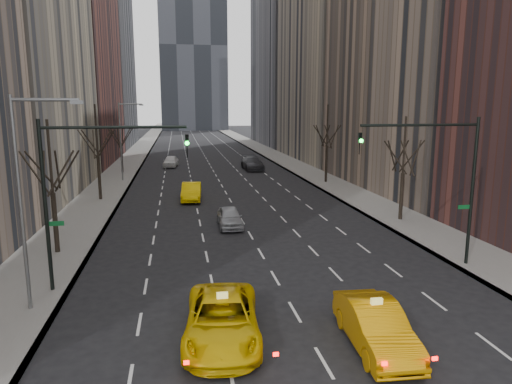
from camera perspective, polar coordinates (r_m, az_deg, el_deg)
name	(u,v)px	position (r m, az deg, el deg)	size (l,w,h in m)	color
sidewalk_left	(133,158)	(80.55, -15.11, 4.15)	(4.50, 320.00, 0.15)	slate
sidewalk_right	(274,155)	(81.98, 2.24, 4.62)	(4.50, 320.00, 0.15)	slate
bld_left_far	(60,16)	(78.70, -23.34, 19.57)	(14.00, 28.00, 44.00)	brown
bld_left_deep	(92,3)	(109.16, -19.82, 21.32)	(14.00, 30.00, 60.00)	slate
bld_right_far	(339,3)	(79.95, 10.38, 22.26)	(14.00, 28.00, 50.00)	tan
bld_right_deep	(292,14)	(109.87, 4.52, 21.28)	(14.00, 30.00, 58.00)	slate
tree_lw_b	(53,193)	(29.10, -24.05, -0.11)	(3.36, 3.50, 7.82)	black
tree_lw_c	(98,158)	(44.58, -19.14, 4.08)	(3.36, 3.50, 8.74)	black
tree_lw_d	(121,146)	(62.37, -16.51, 5.50)	(3.36, 3.50, 7.36)	black
tree_rw_b	(403,173)	(36.23, 17.87, 2.26)	(3.36, 3.50, 7.82)	black
tree_rw_c	(327,148)	(52.69, 8.83, 5.47)	(3.36, 3.50, 8.74)	black
traffic_mast_left	(82,177)	(22.40, -20.91, 1.74)	(6.69, 0.39, 8.00)	black
traffic_mast_right	(445,168)	(25.97, 22.58, 2.76)	(6.69, 0.39, 8.00)	black
streetlight_near	(28,183)	(20.88, -26.62, 1.07)	(2.83, 0.22, 9.00)	slate
streetlight_far	(123,133)	(55.16, -16.24, 7.05)	(2.83, 0.22, 9.00)	slate
taxi_suv	(222,319)	(17.82, -4.25, -15.55)	(2.74, 5.95, 1.65)	#EABE04
taxi_sedan	(375,326)	(17.82, 14.69, -15.86)	(1.77, 5.08, 1.67)	orange
silver_sedan_ahead	(230,217)	(33.40, -3.30, -3.16)	(1.71, 4.25, 1.45)	#94969B
far_taxi	(191,192)	(43.19, -8.07, 0.06)	(1.74, 5.00, 1.65)	yellow
far_suv_grey	(252,163)	(63.44, -0.47, 3.59)	(2.47, 6.09, 1.77)	#323338
far_car_white	(171,161)	(67.69, -10.60, 3.80)	(1.93, 4.81, 1.64)	white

